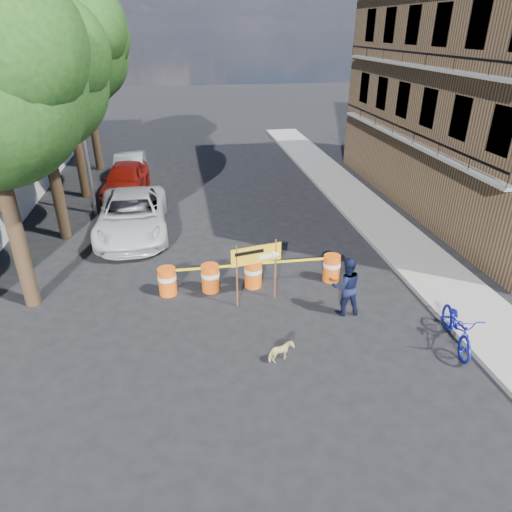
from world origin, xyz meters
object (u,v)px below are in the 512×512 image
object	(u,v)px
barrel_mid_right	(253,273)
detour_sign	(263,258)
barrel_far_left	(167,281)
pedestrian	(346,286)
dog	(281,352)
suv_white	(132,215)
sedan_red	(126,179)
barrel_far_right	(331,267)
sedan_silver	(130,167)
barrel_mid_left	(210,277)
bicycle	(461,310)

from	to	relation	value
barrel_mid_right	detour_sign	world-z (taller)	detour_sign
barrel_far_left	detour_sign	bearing A→B (deg)	-17.29
pedestrian	dog	distance (m)	3.02
barrel_mid_right	dog	xyz separation A→B (m)	(0.09, -3.82, -0.20)
suv_white	sedan_red	size ratio (longest dim) A/B	1.24
barrel_far_left	sedan_red	xyz separation A→B (m)	(-2.07, 10.05, 0.33)
barrel_far_right	sedan_red	size ratio (longest dim) A/B	0.19
suv_white	sedan_red	xyz separation A→B (m)	(-0.68, 5.02, -0.01)
barrel_far_left	suv_white	size ratio (longest dim) A/B	0.15
barrel_mid_right	barrel_far_right	bearing A→B (deg)	-0.77
dog	sedan_silver	world-z (taller)	sedan_silver
suv_white	sedan_silver	world-z (taller)	suv_white
barrel_mid_left	sedan_red	size ratio (longest dim) A/B	0.19
barrel_mid_left	barrel_mid_right	distance (m)	1.38
bicycle	barrel_mid_right	bearing A→B (deg)	154.43
barrel_mid_right	bicycle	bearing A→B (deg)	-39.07
barrel_far_left	suv_white	distance (m)	5.23
barrel_mid_left	bicycle	world-z (taller)	bicycle
pedestrian	bicycle	bearing A→B (deg)	143.20
pedestrian	sedan_red	bearing A→B (deg)	-57.33
pedestrian	sedan_red	size ratio (longest dim) A/B	0.38
barrel_far_right	suv_white	world-z (taller)	suv_white
bicycle	detour_sign	bearing A→B (deg)	160.94
sedan_silver	sedan_red	bearing A→B (deg)	-90.18
pedestrian	sedan_red	world-z (taller)	pedestrian
dog	barrel_mid_left	bearing A→B (deg)	0.39
barrel_far_left	barrel_mid_right	xyz separation A→B (m)	(2.73, 0.03, 0.00)
dog	barrel_far_right	bearing A→B (deg)	-54.68
pedestrian	suv_white	xyz separation A→B (m)	(-6.52, 6.98, -0.09)
sedan_red	pedestrian	bearing A→B (deg)	-53.39
barrel_far_right	bicycle	size ratio (longest dim) A/B	0.42
dog	sedan_silver	distance (m)	17.06
barrel_far_left	detour_sign	distance (m)	3.19
barrel_far_right	barrel_far_left	bearing A→B (deg)	179.97
dog	suv_white	size ratio (longest dim) A/B	0.11
detour_sign	barrel_far_right	bearing A→B (deg)	8.23
barrel_far_right	detour_sign	world-z (taller)	detour_sign
barrel_far_right	detour_sign	xyz separation A→B (m)	(-2.46, -0.90, 1.01)
dog	bicycle	bearing A→B (deg)	-111.78
barrel_mid_right	sedan_silver	distance (m)	13.41
barrel_far_right	suv_white	bearing A→B (deg)	143.27
barrel_far_right	pedestrian	world-z (taller)	pedestrian
barrel_mid_right	detour_sign	bearing A→B (deg)	-80.37
dog	barrel_far_left	bearing A→B (deg)	15.74
barrel_far_left	sedan_silver	distance (m)	12.72
barrel_far_right	sedan_silver	bearing A→B (deg)	120.60
barrel_mid_left	dog	distance (m)	4.05
barrel_far_left	pedestrian	xyz separation A→B (m)	(5.13, -1.95, 0.43)
detour_sign	dog	xyz separation A→B (m)	(-0.07, -2.89, -1.21)
barrel_far_right	bicycle	world-z (taller)	bicycle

